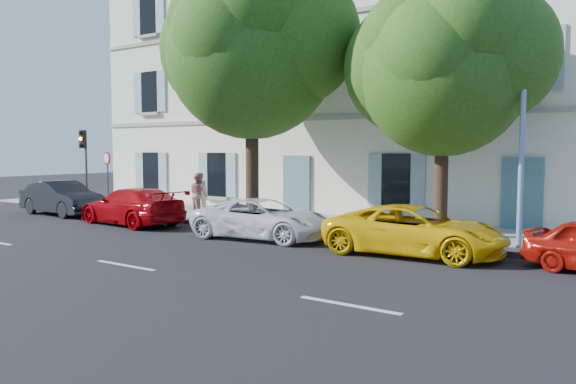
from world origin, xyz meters
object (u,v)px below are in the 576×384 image
Objects in this scene: car_dark_sedan at (62,198)px; pedestrian_b at (199,194)px; car_yellow_supercar at (414,230)px; road_sign at (107,168)px; tree_right at (443,73)px; street_lamp at (522,89)px; tree_left at (252,55)px; traffic_light at (84,152)px; car_red_coupe at (132,206)px; car_white_coupe at (263,219)px; pedestrian_a at (200,193)px.

pedestrian_b reaches higher than car_dark_sedan.
road_sign reaches higher than car_yellow_supercar.
tree_right is 1.02× the size of street_lamp.
traffic_light is at bearing -179.87° from tree_left.
car_red_coupe is 0.63× the size of tree_right.
tree_right reaches higher than car_red_coupe.
traffic_light reaches higher than car_white_coupe.
road_sign is 4.99m from pedestrian_b.
tree_right reaches higher than car_white_coupe.
pedestrian_b is (-4.94, 2.37, 0.38)m from car_white_coupe.
car_dark_sedan is 15.60m from car_yellow_supercar.
car_yellow_supercar is 1.87× the size of road_sign.
traffic_light is 1.73m from road_sign.
traffic_light is at bearing -177.68° from tree_right.
street_lamp reaches higher than car_red_coupe.
street_lamp is at bearing -81.99° from car_dark_sedan.
tree_right is 10.44m from pedestrian_b.
car_red_coupe is 6.99m from tree_left.
car_white_coupe is 0.61× the size of street_lamp.
tree_left is 1.25× the size of street_lamp.
street_lamp reaches higher than pedestrian_b.
car_yellow_supercar is at bearing -14.59° from tree_left.
car_red_coupe is at bearing -171.83° from street_lamp.
pedestrian_a reaches higher than car_red_coupe.
street_lamp is at bearing -0.64° from tree_left.
car_dark_sedan is 1.26× the size of traffic_light.
road_sign is at bearing 73.02° from car_white_coupe.
tree_left is at bearing 0.13° from traffic_light.
pedestrian_a is at bearing 11.87° from traffic_light.
pedestrian_b is at bearing 94.52° from pedestrian_a.
car_red_coupe is 5.91m from car_white_coupe.
tree_left is (4.05, 1.96, 5.34)m from car_red_coupe.
car_dark_sedan is 10.73m from car_white_coupe.
tree_left reaches higher than car_white_coupe.
street_lamp is at bearing -0.24° from traffic_light.
pedestrian_a is (-3.65, 1.21, -5.04)m from tree_left.
traffic_light reaches higher than pedestrian_b.
road_sign reaches higher than pedestrian_a.
car_yellow_supercar is 0.63× the size of tree_right.
car_red_coupe is at bearing -19.52° from traffic_light.
road_sign reaches higher than car_dark_sedan.
traffic_light is (-9.53, -0.02, -3.37)m from tree_left.
car_red_coupe is 6.13m from traffic_light.
traffic_light is at bearing -23.36° from pedestrian_a.
car_dark_sedan is at bearing -175.15° from street_lamp.
tree_left is 1.22× the size of tree_right.
tree_right is 2.17× the size of traffic_light.
car_dark_sedan is 0.59× the size of street_lamp.
car_yellow_supercar is at bearing -86.39° from tree_right.
pedestrian_a is (-10.23, 0.58, -3.98)m from tree_right.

